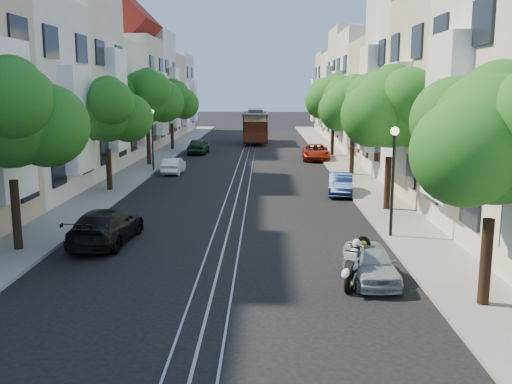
{
  "coord_description": "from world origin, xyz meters",
  "views": [
    {
      "loc": [
        1.46,
        -17.27,
        5.66
      ],
      "look_at": [
        1.1,
        6.76,
        1.31
      ],
      "focal_mm": 40.0,
      "sensor_mm": 36.0,
      "label": 1
    }
  ],
  "objects_px": {
    "tree_e_a": "(498,141)",
    "tree_w_d": "(172,101)",
    "parked_car_e_mid": "(341,184)",
    "parked_car_w_near": "(106,226)",
    "parked_car_w_mid": "(174,166)",
    "tree_e_d": "(334,99)",
    "parked_car_w_far": "(198,146)",
    "tree_w_b": "(107,112)",
    "lamp_east": "(393,165)",
    "cable_car": "(256,125)",
    "parked_car_e_near": "(370,263)",
    "tree_w_c": "(148,97)",
    "tree_e_b": "(392,110)",
    "sportbike_rider": "(355,260)",
    "tree_w_a": "(10,117)",
    "tree_e_c": "(354,106)",
    "lamp_west": "(152,130)",
    "parked_car_e_far": "(316,152)"
  },
  "relations": [
    {
      "from": "parked_car_w_mid",
      "to": "lamp_east",
      "type": "bearing_deg",
      "value": 124.83
    },
    {
      "from": "tree_e_a",
      "to": "cable_car",
      "type": "bearing_deg",
      "value": 98.3
    },
    {
      "from": "parked_car_e_far",
      "to": "cable_car",
      "type": "bearing_deg",
      "value": 111.78
    },
    {
      "from": "tree_e_d",
      "to": "parked_car_e_near",
      "type": "xyz_separation_m",
      "value": [
        -2.63,
        -31.85,
        -4.31
      ]
    },
    {
      "from": "cable_car",
      "to": "parked_car_w_mid",
      "type": "relative_size",
      "value": 2.6
    },
    {
      "from": "tree_e_c",
      "to": "parked_car_w_far",
      "type": "distance_m",
      "value": 17.88
    },
    {
      "from": "tree_w_b",
      "to": "parked_car_e_far",
      "type": "xyz_separation_m",
      "value": [
        12.74,
        14.6,
        -3.76
      ]
    },
    {
      "from": "tree_w_c",
      "to": "lamp_east",
      "type": "bearing_deg",
      "value": -57.35
    },
    {
      "from": "tree_e_d",
      "to": "parked_car_w_far",
      "type": "height_order",
      "value": "tree_e_d"
    },
    {
      "from": "tree_e_b",
      "to": "tree_w_b",
      "type": "height_order",
      "value": "tree_e_b"
    },
    {
      "from": "tree_w_d",
      "to": "sportbike_rider",
      "type": "relative_size",
      "value": 3.77
    },
    {
      "from": "tree_e_c",
      "to": "parked_car_w_near",
      "type": "xyz_separation_m",
      "value": [
        -11.66,
        -16.82,
        -3.94
      ]
    },
    {
      "from": "tree_e_c",
      "to": "sportbike_rider",
      "type": "bearing_deg",
      "value": -98.47
    },
    {
      "from": "tree_e_b",
      "to": "parked_car_w_near",
      "type": "bearing_deg",
      "value": -153.47
    },
    {
      "from": "tree_w_d",
      "to": "tree_e_d",
      "type": "bearing_deg",
      "value": -19.15
    },
    {
      "from": "tree_w_b",
      "to": "tree_e_d",
      "type": "bearing_deg",
      "value": 49.73
    },
    {
      "from": "tree_w_d",
      "to": "parked_car_e_far",
      "type": "relative_size",
      "value": 1.43
    },
    {
      "from": "lamp_east",
      "to": "parked_car_e_mid",
      "type": "bearing_deg",
      "value": 94.32
    },
    {
      "from": "tree_w_a",
      "to": "tree_w_c",
      "type": "height_order",
      "value": "tree_w_c"
    },
    {
      "from": "tree_e_a",
      "to": "parked_car_w_far",
      "type": "distance_m",
      "value": 38.0
    },
    {
      "from": "parked_car_e_mid",
      "to": "parked_car_e_near",
      "type": "bearing_deg",
      "value": -86.39
    },
    {
      "from": "tree_w_d",
      "to": "cable_car",
      "type": "distance_m",
      "value": 10.91
    },
    {
      "from": "tree_e_a",
      "to": "sportbike_rider",
      "type": "xyz_separation_m",
      "value": [
        -3.19,
        1.59,
        -3.6
      ]
    },
    {
      "from": "tree_w_c",
      "to": "lamp_west",
      "type": "xyz_separation_m",
      "value": [
        0.84,
        -2.98,
        -2.22
      ]
    },
    {
      "from": "tree_e_d",
      "to": "parked_car_w_near",
      "type": "xyz_separation_m",
      "value": [
        -11.66,
        -27.82,
        -4.21
      ]
    },
    {
      "from": "tree_w_a",
      "to": "parked_car_w_near",
      "type": "relative_size",
      "value": 1.48
    },
    {
      "from": "tree_e_a",
      "to": "lamp_east",
      "type": "xyz_separation_m",
      "value": [
        -0.96,
        7.02,
        -1.55
      ]
    },
    {
      "from": "lamp_east",
      "to": "lamp_west",
      "type": "relative_size",
      "value": 1.0
    },
    {
      "from": "tree_e_c",
      "to": "parked_car_w_mid",
      "type": "bearing_deg",
      "value": 175.32
    },
    {
      "from": "tree_e_b",
      "to": "tree_e_c",
      "type": "relative_size",
      "value": 1.03
    },
    {
      "from": "tree_w_b",
      "to": "tree_w_c",
      "type": "distance_m",
      "value": 11.02
    },
    {
      "from": "tree_w_b",
      "to": "parked_car_w_far",
      "type": "relative_size",
      "value": 1.55
    },
    {
      "from": "parked_car_e_far",
      "to": "tree_w_c",
      "type": "bearing_deg",
      "value": -161.55
    },
    {
      "from": "lamp_east",
      "to": "parked_car_e_near",
      "type": "relative_size",
      "value": 1.27
    },
    {
      "from": "tree_e_d",
      "to": "parked_car_e_mid",
      "type": "relative_size",
      "value": 1.93
    },
    {
      "from": "tree_e_a",
      "to": "tree_w_d",
      "type": "xyz_separation_m",
      "value": [
        -14.4,
        39.0,
        0.2
      ]
    },
    {
      "from": "cable_car",
      "to": "parked_car_w_mid",
      "type": "bearing_deg",
      "value": -103.58
    },
    {
      "from": "tree_e_b",
      "to": "parked_car_e_mid",
      "type": "relative_size",
      "value": 1.89
    },
    {
      "from": "tree_w_a",
      "to": "tree_e_a",
      "type": "bearing_deg",
      "value": -19.15
    },
    {
      "from": "lamp_west",
      "to": "tree_e_b",
      "type": "bearing_deg",
      "value": -43.85
    },
    {
      "from": "lamp_east",
      "to": "parked_car_w_far",
      "type": "relative_size",
      "value": 1.03
    },
    {
      "from": "cable_car",
      "to": "parked_car_w_near",
      "type": "xyz_separation_m",
      "value": [
        -4.9,
        -40.14,
        -1.27
      ]
    },
    {
      "from": "tree_e_d",
      "to": "tree_w_b",
      "type": "distance_m",
      "value": 22.28
    },
    {
      "from": "tree_w_c",
      "to": "parked_car_e_far",
      "type": "xyz_separation_m",
      "value": [
        12.74,
        3.6,
        -4.43
      ]
    },
    {
      "from": "sportbike_rider",
      "to": "parked_car_e_mid",
      "type": "bearing_deg",
      "value": 108.85
    },
    {
      "from": "lamp_west",
      "to": "parked_car_e_near",
      "type": "xyz_separation_m",
      "value": [
        10.93,
        -22.88,
        -2.29
      ]
    },
    {
      "from": "parked_car_w_near",
      "to": "parked_car_w_mid",
      "type": "bearing_deg",
      "value": -85.21
    },
    {
      "from": "cable_car",
      "to": "parked_car_e_mid",
      "type": "bearing_deg",
      "value": -80.81
    },
    {
      "from": "tree_e_d",
      "to": "parked_car_e_far",
      "type": "height_order",
      "value": "tree_e_d"
    },
    {
      "from": "tree_w_d",
      "to": "parked_car_e_mid",
      "type": "bearing_deg",
      "value": -60.72
    }
  ]
}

